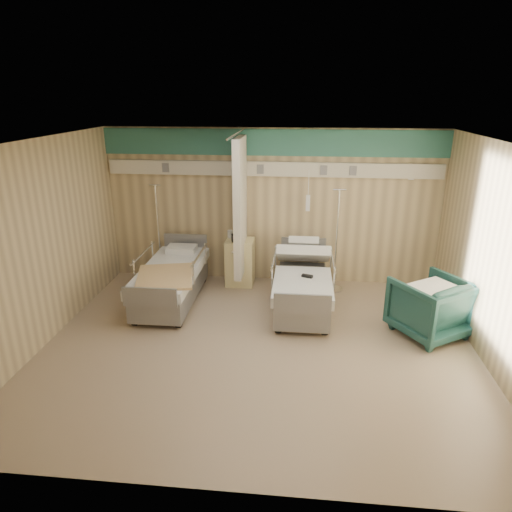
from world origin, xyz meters
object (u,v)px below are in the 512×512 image
Objects in this scene: bedside_cabinet at (240,262)px; iv_stand_right at (335,270)px; iv_stand_left at (161,260)px; bed_left at (171,285)px; visitor_armchair at (430,307)px; bed_right at (302,290)px.

bedside_cabinet is 0.46× the size of iv_stand_right.
bedside_cabinet is 1.53m from iv_stand_left.
iv_stand_left is at bearing 176.61° from iv_stand_right.
bedside_cabinet is at bearing -2.96° from iv_stand_left.
bed_left is 1.09m from iv_stand_left.
iv_stand_right reaches higher than iv_stand_left.
bed_left is 2.27× the size of visitor_armchair.
iv_stand_right reaches higher than bed_right.
visitor_armchair is 4.83m from iv_stand_left.
bed_right is at bearing -53.52° from visitor_armchair.
bedside_cabinet is at bearing 141.95° from bed_right.
bedside_cabinet is 1.72m from iv_stand_right.
iv_stand_left is at bearing 116.12° from bed_left.
iv_stand_left is at bearing 159.93° from bed_right.
bed_right is 0.97m from iv_stand_right.
visitor_armchair is (3.00, -1.59, 0.01)m from bedside_cabinet.
bedside_cabinet is at bearing 40.60° from bed_left.
bed_left is at bearing -63.88° from iv_stand_left.
bed_left is 4.11m from visitor_armchair.
visitor_armchair is at bearing -9.68° from bed_left.
iv_stand_right is (2.77, 0.79, 0.06)m from bed_left.
bed_left is 1.19× the size of iv_stand_left.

